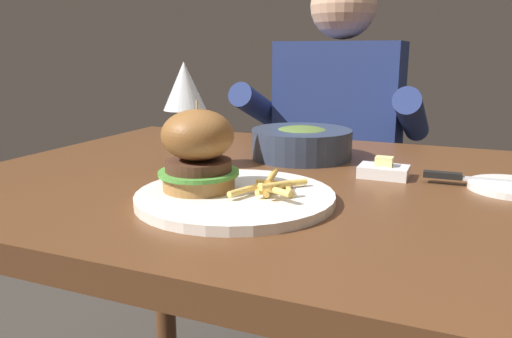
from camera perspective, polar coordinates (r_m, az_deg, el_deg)
name	(u,v)px	position (r m, az deg, el deg)	size (l,w,h in m)	color
dining_table	(280,231)	(0.90, 2.72, -7.13)	(1.10, 0.83, 0.74)	#56331C
main_plate	(235,197)	(0.72, -2.39, -3.21)	(0.29, 0.29, 0.01)	white
burger_sandwich	(198,150)	(0.73, -6.63, 2.19)	(0.12, 0.12, 0.13)	#9E6B38
fries_pile	(272,186)	(0.71, 1.85, -1.95)	(0.09, 0.12, 0.03)	#E0B251
wine_glass	(184,89)	(0.92, -8.26, 9.05)	(0.08, 0.08, 0.20)	silver
bread_plate	(512,187)	(0.88, 27.22, -1.85)	(0.13, 0.13, 0.01)	white
table_knife	(478,179)	(0.87, 24.04, -1.03)	(0.21, 0.02, 0.01)	silver
butter_dish	(384,171)	(0.89, 14.38, -0.17)	(0.08, 0.06, 0.04)	white
soup_bowl	(302,142)	(1.02, 5.23, 3.06)	(0.20, 0.20, 0.06)	#2D384C
diner_person	(336,180)	(1.57, 9.18, -1.20)	(0.51, 0.36, 1.18)	#282833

